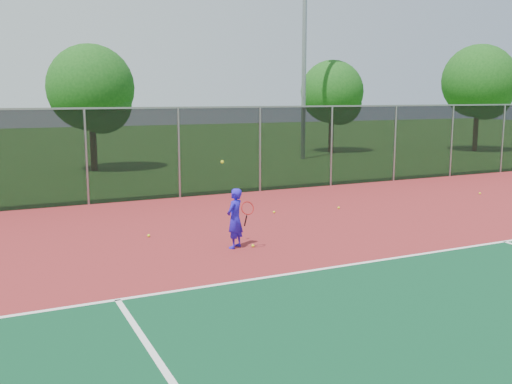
# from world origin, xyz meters

# --- Properties ---
(court_apron) EXTENTS (30.00, 20.00, 0.02)m
(court_apron) POSITION_xyz_m (0.00, 2.00, 0.01)
(court_apron) COLOR maroon
(court_apron) RESTS_ON ground
(fence_back) EXTENTS (30.00, 0.06, 3.03)m
(fence_back) POSITION_xyz_m (0.00, 12.00, 1.56)
(fence_back) COLOR black
(fence_back) RESTS_ON court_apron
(tennis_player) EXTENTS (0.60, 0.69, 1.98)m
(tennis_player) POSITION_xyz_m (-3.89, 5.24, 0.70)
(tennis_player) COLOR #2617D7
(tennis_player) RESTS_ON court_apron
(practice_ball_0) EXTENTS (0.07, 0.07, 0.07)m
(practice_ball_0) POSITION_xyz_m (-3.51, 5.10, 0.06)
(practice_ball_0) COLOR yellow
(practice_ball_0) RESTS_ON court_apron
(practice_ball_2) EXTENTS (0.07, 0.07, 0.07)m
(practice_ball_2) POSITION_xyz_m (-5.39, 7.04, 0.06)
(practice_ball_2) COLOR yellow
(practice_ball_2) RESTS_ON court_apron
(practice_ball_3) EXTENTS (0.07, 0.07, 0.07)m
(practice_ball_3) POSITION_xyz_m (0.72, 8.00, 0.06)
(practice_ball_3) COLOR yellow
(practice_ball_3) RESTS_ON court_apron
(practice_ball_4) EXTENTS (0.07, 0.07, 0.07)m
(practice_ball_4) POSITION_xyz_m (-1.34, 8.27, 0.06)
(practice_ball_4) COLOR yellow
(practice_ball_4) RESTS_ON court_apron
(practice_ball_5) EXTENTS (0.07, 0.07, 0.07)m
(practice_ball_5) POSITION_xyz_m (6.61, 8.08, 0.06)
(practice_ball_5) COLOR yellow
(practice_ball_5) RESTS_ON court_apron
(floodlight_n) EXTENTS (0.90, 0.40, 13.38)m
(floodlight_n) POSITION_xyz_m (6.80, 20.68, 7.48)
(floodlight_n) COLOR gray
(floodlight_n) RESTS_ON ground
(tree_back_left) EXTENTS (3.89, 3.89, 5.71)m
(tree_back_left) POSITION_xyz_m (-4.25, 20.44, 3.58)
(tree_back_left) COLOR #372414
(tree_back_left) RESTS_ON ground
(tree_back_mid) EXTENTS (3.77, 3.77, 5.54)m
(tree_back_mid) POSITION_xyz_m (10.38, 23.22, 3.48)
(tree_back_mid) COLOR #372414
(tree_back_mid) RESTS_ON ground
(tree_back_right) EXTENTS (4.44, 4.44, 6.51)m
(tree_back_right) POSITION_xyz_m (18.78, 19.85, 4.09)
(tree_back_right) COLOR #372414
(tree_back_right) RESTS_ON ground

